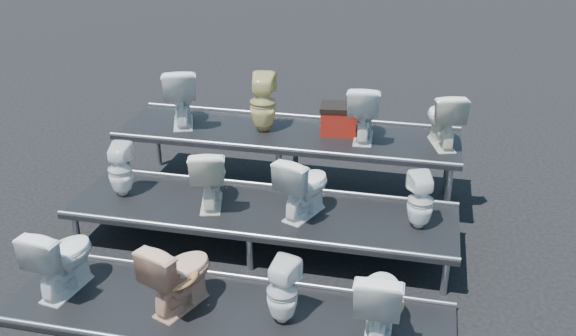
% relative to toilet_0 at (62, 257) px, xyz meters
% --- Properties ---
extents(ground, '(80.00, 80.00, 0.00)m').
position_rel_toilet_0_xyz_m(ground, '(1.64, 1.30, -0.43)').
color(ground, black).
rests_on(ground, ground).
extents(tier_front, '(4.20, 1.20, 0.06)m').
position_rel_toilet_0_xyz_m(tier_front, '(1.64, 0.00, -0.40)').
color(tier_front, black).
rests_on(tier_front, ground).
extents(tier_mid, '(4.20, 1.20, 0.46)m').
position_rel_toilet_0_xyz_m(tier_mid, '(1.64, 1.30, -0.20)').
color(tier_mid, black).
rests_on(tier_mid, ground).
extents(tier_back, '(4.20, 1.20, 0.86)m').
position_rel_toilet_0_xyz_m(tier_back, '(1.64, 2.60, 0.00)').
color(tier_back, black).
rests_on(tier_back, ground).
extents(toilet_0, '(0.51, 0.77, 0.74)m').
position_rel_toilet_0_xyz_m(toilet_0, '(0.00, 0.00, 0.00)').
color(toilet_0, white).
rests_on(toilet_0, tier_front).
extents(toilet_1, '(0.64, 0.81, 0.73)m').
position_rel_toilet_0_xyz_m(toilet_1, '(1.20, 0.00, -0.00)').
color(toilet_1, '#DCA584').
rests_on(toilet_1, tier_front).
extents(toilet_2, '(0.35, 0.36, 0.63)m').
position_rel_toilet_0_xyz_m(toilet_2, '(2.18, 0.00, -0.05)').
color(toilet_2, white).
rests_on(toilet_2, tier_front).
extents(toilet_3, '(0.42, 0.73, 0.74)m').
position_rel_toilet_0_xyz_m(toilet_3, '(3.04, 0.00, 0.00)').
color(toilet_3, white).
rests_on(toilet_3, tier_front).
extents(toilet_4, '(0.29, 0.30, 0.61)m').
position_rel_toilet_0_xyz_m(toilet_4, '(0.01, 1.30, 0.34)').
color(toilet_4, white).
rests_on(toilet_4, tier_mid).
extents(toilet_5, '(0.55, 0.75, 0.69)m').
position_rel_toilet_0_xyz_m(toilet_5, '(1.06, 1.30, 0.38)').
color(toilet_5, white).
rests_on(toilet_5, tier_mid).
extents(toilet_6, '(0.61, 0.77, 0.69)m').
position_rel_toilet_0_xyz_m(toilet_6, '(2.11, 1.30, 0.38)').
color(toilet_6, white).
rests_on(toilet_6, tier_mid).
extents(toilet_7, '(0.35, 0.35, 0.60)m').
position_rel_toilet_0_xyz_m(toilet_7, '(3.32, 1.30, 0.33)').
color(toilet_7, white).
rests_on(toilet_7, tier_mid).
extents(toilet_8, '(0.65, 0.83, 0.75)m').
position_rel_toilet_0_xyz_m(toilet_8, '(0.25, 2.60, 0.81)').
color(toilet_8, white).
rests_on(toilet_8, tier_back).
extents(toilet_9, '(0.36, 0.37, 0.72)m').
position_rel_toilet_0_xyz_m(toilet_9, '(1.33, 2.60, 0.79)').
color(toilet_9, '#DED083').
rests_on(toilet_9, tier_back).
extents(toilet_10, '(0.42, 0.69, 0.69)m').
position_rel_toilet_0_xyz_m(toilet_10, '(2.57, 2.60, 0.78)').
color(toilet_10, white).
rests_on(toilet_10, tier_back).
extents(toilet_11, '(0.54, 0.73, 0.67)m').
position_rel_toilet_0_xyz_m(toilet_11, '(3.49, 2.60, 0.77)').
color(toilet_11, white).
rests_on(toilet_11, tier_back).
extents(red_crate, '(0.46, 0.39, 0.31)m').
position_rel_toilet_0_xyz_m(red_crate, '(2.25, 2.72, 0.59)').
color(red_crate, maroon).
rests_on(red_crate, tier_back).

